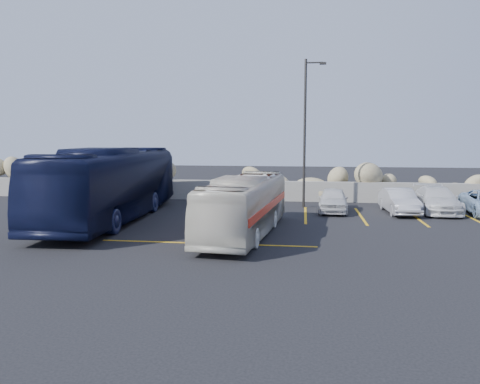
# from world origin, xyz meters

# --- Properties ---
(ground) EXTENTS (90.00, 90.00, 0.00)m
(ground) POSITION_xyz_m (0.00, 0.00, 0.00)
(ground) COLOR black
(ground) RESTS_ON ground
(seawall) EXTENTS (60.00, 0.40, 1.20)m
(seawall) POSITION_xyz_m (0.00, 12.00, 0.60)
(seawall) COLOR gray
(seawall) RESTS_ON ground
(riprap_pile) EXTENTS (54.00, 2.80, 2.60)m
(riprap_pile) POSITION_xyz_m (0.00, 13.20, 1.30)
(riprap_pile) COLOR tan
(riprap_pile) RESTS_ON ground
(parking_lines) EXTENTS (18.16, 9.36, 0.01)m
(parking_lines) POSITION_xyz_m (4.64, 5.57, 0.01)
(parking_lines) COLOR gold
(parking_lines) RESTS_ON ground
(lamppost) EXTENTS (1.14, 0.18, 8.00)m
(lamppost) POSITION_xyz_m (2.56, 9.50, 4.30)
(lamppost) COLOR #2D2B28
(lamppost) RESTS_ON ground
(vintage_bus) EXTENTS (2.84, 8.61, 2.35)m
(vintage_bus) POSITION_xyz_m (0.17, 2.00, 1.18)
(vintage_bus) COLOR beige
(vintage_bus) RESTS_ON ground
(tour_coach) EXTENTS (3.27, 12.24, 3.38)m
(tour_coach) POSITION_xyz_m (-6.40, 4.44, 1.69)
(tour_coach) COLOR black
(tour_coach) RESTS_ON ground
(car_a) EXTENTS (1.70, 3.74, 1.24)m
(car_a) POSITION_xyz_m (4.02, 8.23, 0.62)
(car_a) COLOR silver
(car_a) RESTS_ON ground
(car_b) EXTENTS (1.57, 3.89, 1.26)m
(car_b) POSITION_xyz_m (7.33, 8.19, 0.63)
(car_b) COLOR #B9B8BD
(car_b) RESTS_ON ground
(car_c) EXTENTS (1.98, 4.57, 1.31)m
(car_c) POSITION_xyz_m (9.32, 8.78, 0.66)
(car_c) COLOR silver
(car_c) RESTS_ON ground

